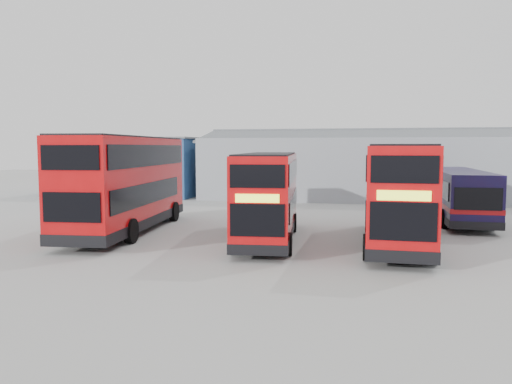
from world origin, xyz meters
name	(u,v)px	position (x,y,z in m)	size (l,w,h in m)	color
ground_plane	(237,232)	(0.00, 0.00, 0.00)	(120.00, 120.00, 0.00)	gray
office_block	(137,166)	(-14.00, 17.99, 2.58)	(12.30, 8.32, 5.12)	navy
maintenance_shed	(385,167)	(8.00, 20.00, 2.60)	(30.50, 12.00, 5.89)	#9398A0
double_decker_left	(126,185)	(-5.47, -1.08, 2.39)	(3.77, 11.57, 4.81)	red
double_decker_centre	(268,197)	(1.92, -1.73, 1.99)	(3.22, 9.64, 4.00)	red
double_decker_right	(396,195)	(7.59, -1.54, 2.18)	(2.79, 10.43, 4.39)	red
single_decker_blue	(458,196)	(11.59, 6.63, 1.46)	(2.76, 10.91, 2.94)	black
panel_van	(91,185)	(-16.20, 13.79, 1.15)	(2.17, 4.79, 2.06)	white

